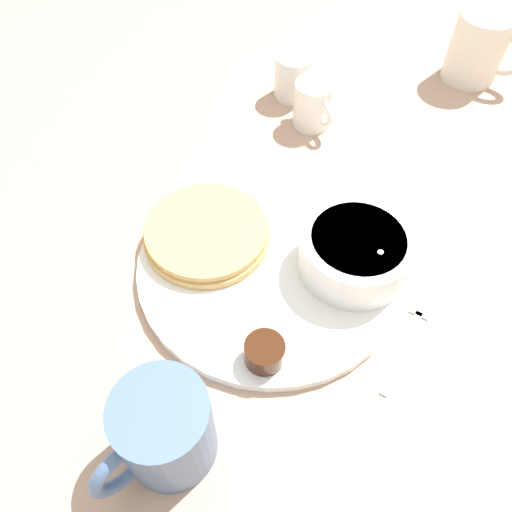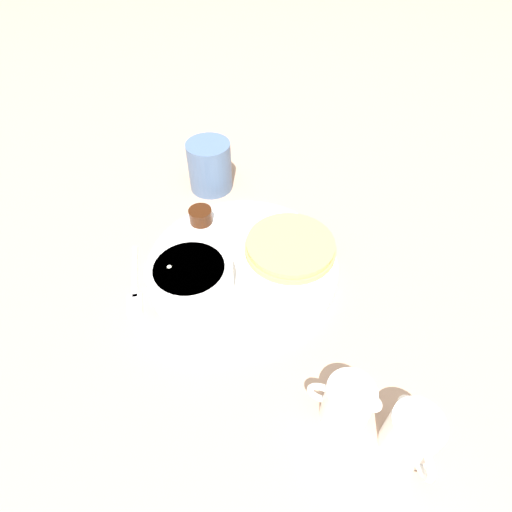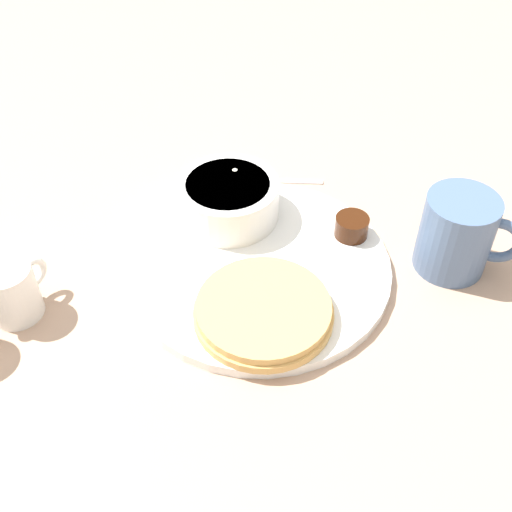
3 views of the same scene
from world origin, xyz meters
name	(u,v)px [view 1 (image 1 of 3)]	position (x,y,z in m)	size (l,w,h in m)	color
ground_plane	(270,267)	(0.00, 0.00, 0.00)	(4.00, 4.00, 0.00)	tan
plate	(270,264)	(0.00, 0.00, 0.01)	(0.28, 0.28, 0.01)	white
pancake_stack	(205,235)	(-0.08, 0.00, 0.02)	(0.14, 0.14, 0.02)	tan
bowl	(356,250)	(0.08, 0.03, 0.04)	(0.11, 0.11, 0.05)	white
syrup_cup	(265,352)	(0.04, -0.10, 0.02)	(0.04, 0.04, 0.02)	#38190A
butter_ramekin	(375,269)	(0.10, 0.02, 0.03)	(0.05, 0.05, 0.05)	white
coffee_mug	(164,432)	(0.00, -0.21, 0.04)	(0.08, 0.10, 0.09)	slate
creamer_pitcher_near	(314,104)	(-0.05, 0.25, 0.03)	(0.07, 0.06, 0.06)	white
creamer_pitcher_far	(294,75)	(-0.09, 0.30, 0.03)	(0.05, 0.08, 0.06)	white
fork	(414,326)	(0.16, -0.01, 0.00)	(0.03, 0.13, 0.00)	silver
second_mug	(479,48)	(0.13, 0.44, 0.05)	(0.11, 0.08, 0.09)	silver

